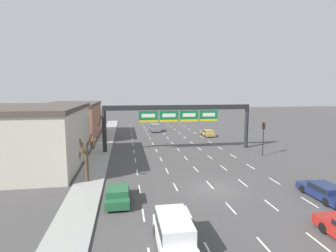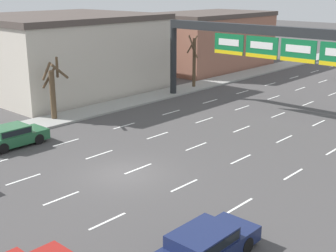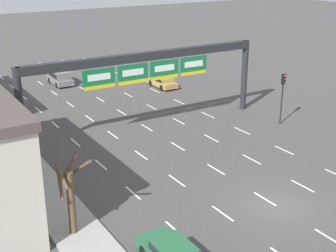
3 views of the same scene
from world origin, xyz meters
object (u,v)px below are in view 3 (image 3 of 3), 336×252
at_px(sign_gantry, 147,68).
at_px(tree_bare_closest, 71,194).
at_px(traffic_light_near_gantry, 283,89).
at_px(car_gold, 163,82).
at_px(suv_grey, 60,77).
at_px(tree_bare_second, 3,108).

relative_size(sign_gantry, tree_bare_closest, 4.77).
bearing_deg(traffic_light_near_gantry, sign_gantry, 154.05).
distance_m(car_gold, traffic_light_near_gantry, 16.55).
xyz_separation_m(sign_gantry, traffic_light_near_gantry, (10.65, -5.18, -2.07)).
height_order(sign_gantry, traffic_light_near_gantry, sign_gantry).
height_order(suv_grey, tree_bare_closest, tree_bare_closest).
xyz_separation_m(suv_grey, tree_bare_closest, (-10.04, -30.59, 1.50)).
distance_m(traffic_light_near_gantry, tree_bare_second, 23.56).
bearing_deg(car_gold, traffic_light_near_gantry, -80.97).
height_order(suv_grey, car_gold, suv_grey).
relative_size(suv_grey, tree_bare_second, 0.87).
bearing_deg(tree_bare_second, car_gold, 20.91).
xyz_separation_m(suv_grey, car_gold, (9.53, -7.41, -0.25)).
xyz_separation_m(suv_grey, tree_bare_second, (-9.77, -14.79, 1.84)).
height_order(car_gold, tree_bare_closest, tree_bare_closest).
relative_size(car_gold, traffic_light_near_gantry, 0.90).
distance_m(tree_bare_closest, tree_bare_second, 15.81).
relative_size(suv_grey, traffic_light_near_gantry, 0.94).
xyz_separation_m(suv_grey, traffic_light_near_gantry, (12.09, -23.55, 2.37)).
bearing_deg(traffic_light_near_gantry, tree_bare_closest, -162.35).
bearing_deg(suv_grey, tree_bare_second, -123.46).
xyz_separation_m(car_gold, tree_bare_second, (-19.30, -7.37, 2.09)).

